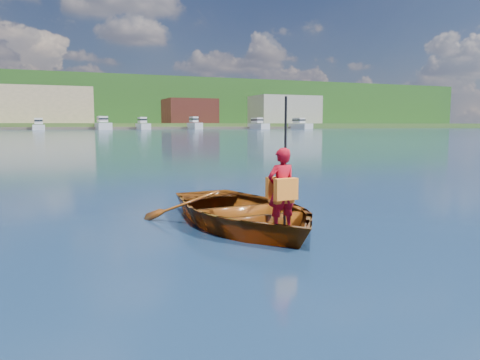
{
  "coord_description": "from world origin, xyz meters",
  "views": [
    {
      "loc": [
        -4.09,
        -5.87,
        1.59
      ],
      "look_at": [
        -1.38,
        0.8,
        0.73
      ],
      "focal_mm": 35.0,
      "sensor_mm": 36.0,
      "label": 1
    }
  ],
  "objects_px": {
    "marina_yachts": "(104,125)",
    "child_paddler": "(282,189)",
    "rowboat": "(243,212)",
    "dock": "(87,128)"
  },
  "relations": [
    {
      "from": "dock",
      "to": "marina_yachts",
      "type": "height_order",
      "value": "marina_yachts"
    },
    {
      "from": "marina_yachts",
      "to": "rowboat",
      "type": "bearing_deg",
      "value": -95.17
    },
    {
      "from": "child_paddler",
      "to": "rowboat",
      "type": "bearing_deg",
      "value": 103.72
    },
    {
      "from": "dock",
      "to": "marina_yachts",
      "type": "distance_m",
      "value": 6.68
    },
    {
      "from": "marina_yachts",
      "to": "child_paddler",
      "type": "bearing_deg",
      "value": -95.05
    },
    {
      "from": "child_paddler",
      "to": "marina_yachts",
      "type": "xyz_separation_m",
      "value": [
        12.67,
        143.39,
        0.71
      ]
    },
    {
      "from": "rowboat",
      "to": "child_paddler",
      "type": "relative_size",
      "value": 2.03
    },
    {
      "from": "rowboat",
      "to": "child_paddler",
      "type": "bearing_deg",
      "value": -76.28
    },
    {
      "from": "rowboat",
      "to": "child_paddler",
      "type": "height_order",
      "value": "child_paddler"
    },
    {
      "from": "marina_yachts",
      "to": "dock",
      "type": "bearing_deg",
      "value": 134.77
    }
  ]
}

